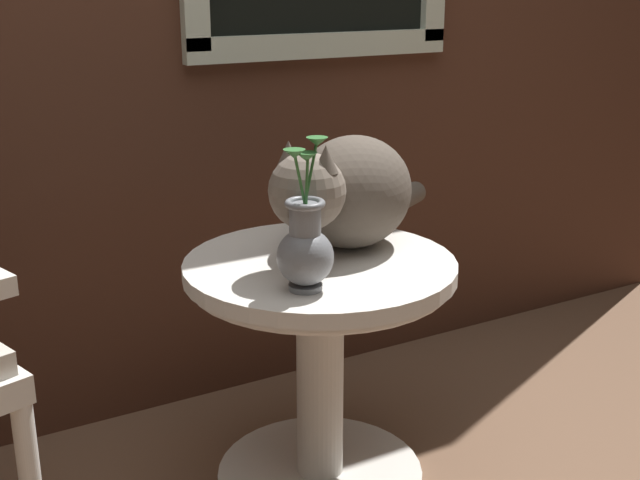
% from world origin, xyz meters
% --- Properties ---
extents(wicker_side_table, '(0.63, 0.63, 0.58)m').
position_xyz_m(wicker_side_table, '(0.13, 0.16, 0.40)').
color(wicker_side_table, silver).
rests_on(wicker_side_table, ground_plane).
extents(cat, '(0.60, 0.40, 0.29)m').
position_xyz_m(cat, '(0.23, 0.20, 0.73)').
color(cat, brown).
rests_on(cat, wicker_side_table).
extents(pewter_vase_with_ivy, '(0.12, 0.12, 0.32)m').
position_xyz_m(pewter_vase_with_ivy, '(0.01, 0.01, 0.68)').
color(pewter_vase_with_ivy, slate).
rests_on(pewter_vase_with_ivy, wicker_side_table).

